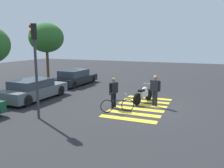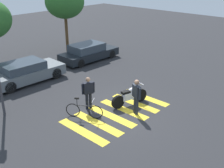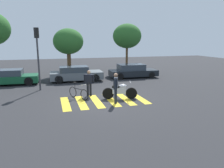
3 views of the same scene
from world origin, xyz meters
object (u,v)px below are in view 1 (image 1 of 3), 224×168
at_px(officer_by_motorcycle, 155,88).
at_px(leaning_bicycle, 117,105).
at_px(police_motorcycle, 143,95).
at_px(officer_on_foot, 114,91).
at_px(car_grey_coupe, 34,90).
at_px(traffic_light_pole, 35,56).
at_px(car_black_suv, 75,78).

bearing_deg(officer_by_motorcycle, leaning_bicycle, 141.25).
distance_m(police_motorcycle, officer_by_motorcycle, 1.09).
distance_m(officer_on_foot, officer_by_motorcycle, 2.34).
bearing_deg(police_motorcycle, officer_by_motorcycle, -122.09).
xyz_separation_m(police_motorcycle, officer_by_motorcycle, (-0.50, -0.81, 0.53)).
bearing_deg(car_grey_coupe, leaning_bicycle, -95.41).
bearing_deg(traffic_light_pole, officer_on_foot, -39.79).
height_order(officer_by_motorcycle, traffic_light_pole, traffic_light_pole).
xyz_separation_m(police_motorcycle, traffic_light_pole, (-4.77, 3.82, 2.45)).
xyz_separation_m(officer_by_motorcycle, traffic_light_pole, (-4.27, 4.62, 1.92)).
height_order(police_motorcycle, leaning_bicycle, police_motorcycle).
height_order(police_motorcycle, car_grey_coupe, car_grey_coupe).
distance_m(leaning_bicycle, car_grey_coupe, 5.83).
relative_size(officer_on_foot, car_grey_coupe, 0.37).
relative_size(officer_on_foot, officer_by_motorcycle, 0.95).
distance_m(officer_on_foot, car_black_suv, 7.65).
height_order(car_black_suv, traffic_light_pole, traffic_light_pole).
xyz_separation_m(officer_by_motorcycle, car_black_suv, (4.06, 7.62, -0.39)).
bearing_deg(officer_on_foot, car_black_suv, 46.99).
xyz_separation_m(police_motorcycle, officer_on_foot, (-1.66, 1.23, 0.47)).
bearing_deg(car_black_suv, traffic_light_pole, -160.19).
xyz_separation_m(car_grey_coupe, car_black_suv, (5.43, 0.29, -0.02)).
height_order(police_motorcycle, car_black_suv, car_black_suv).
xyz_separation_m(police_motorcycle, car_grey_coupe, (-1.87, 6.53, 0.16)).
bearing_deg(officer_on_foot, traffic_light_pole, 140.21).
relative_size(officer_on_foot, traffic_light_pole, 0.38).
xyz_separation_m(officer_on_foot, car_grey_coupe, (-0.21, 5.30, -0.31)).
relative_size(car_black_suv, traffic_light_pole, 1.05).
bearing_deg(leaning_bicycle, car_grey_coupe, 84.59).
relative_size(police_motorcycle, officer_by_motorcycle, 1.20).
bearing_deg(car_black_suv, car_grey_coupe, -176.96).
height_order(police_motorcycle, officer_by_motorcycle, officer_by_motorcycle).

